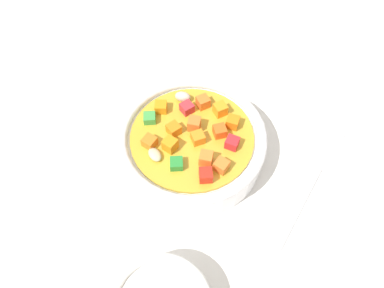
% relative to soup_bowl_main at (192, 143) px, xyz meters
% --- Properties ---
extents(ground_plane, '(1.40, 1.40, 0.02)m').
position_rel_soup_bowl_main_xyz_m(ground_plane, '(-0.00, -0.00, -0.04)').
color(ground_plane, silver).
extents(soup_bowl_main, '(0.20, 0.20, 0.06)m').
position_rel_soup_bowl_main_xyz_m(soup_bowl_main, '(0.00, 0.00, 0.00)').
color(soup_bowl_main, white).
rests_on(soup_bowl_main, ground_plane).
extents(spoon, '(0.22, 0.06, 0.01)m').
position_rel_soup_bowl_main_xyz_m(spoon, '(0.09, -0.15, -0.02)').
color(spoon, silver).
rests_on(spoon, ground_plane).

